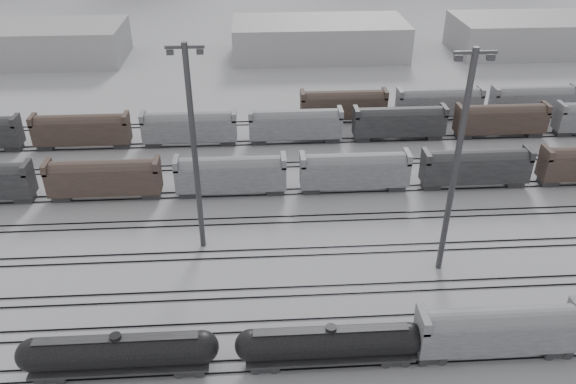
{
  "coord_description": "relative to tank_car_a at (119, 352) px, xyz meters",
  "views": [
    {
      "loc": [
        -5.37,
        -35.18,
        40.0
      ],
      "look_at": [
        -1.62,
        25.27,
        4.0
      ],
      "focal_mm": 35.0,
      "sensor_mm": 36.0,
      "label": 1
    }
  ],
  "objects": [
    {
      "name": "ground",
      "position": [
        18.13,
        -1.0,
        -2.53
      ],
      "size": [
        900.0,
        900.0,
        0.0
      ],
      "primitive_type": "plane",
      "color": "#B4B4B9",
      "rests_on": "ground"
    },
    {
      "name": "tracks",
      "position": [
        18.13,
        16.5,
        -2.45
      ],
      "size": [
        220.0,
        71.5,
        0.16
      ],
      "color": "black",
      "rests_on": "ground"
    },
    {
      "name": "tank_car_a",
      "position": [
        0.0,
        0.0,
        0.0
      ],
      "size": [
        17.7,
        2.95,
        4.38
      ],
      "color": "black",
      "rests_on": "ground"
    },
    {
      "name": "tank_car_b",
      "position": [
        18.83,
        -0.0,
        -0.07
      ],
      "size": [
        17.22,
        2.87,
        4.25
      ],
      "color": "black",
      "rests_on": "ground"
    },
    {
      "name": "hopper_car_a",
      "position": [
        34.17,
        -0.0,
        0.77
      ],
      "size": [
        14.95,
        2.97,
        5.35
      ],
      "color": "black",
      "rests_on": "ground"
    },
    {
      "name": "light_mast_b",
      "position": [
        5.97,
        19.1,
        10.5
      ],
      "size": [
        3.93,
        0.63,
        24.57
      ],
      "color": "#3C3C3F",
      "rests_on": "ground"
    },
    {
      "name": "light_mast_c",
      "position": [
        33.0,
        13.2,
        10.9
      ],
      "size": [
        4.05,
        0.65,
        25.32
      ],
      "color": "#3C3C3F",
      "rests_on": "ground"
    },
    {
      "name": "bg_string_near",
      "position": [
        26.13,
        31.0,
        0.27
      ],
      "size": [
        151.0,
        3.0,
        5.6
      ],
      "color": "gray",
      "rests_on": "ground"
    },
    {
      "name": "bg_string_mid",
      "position": [
        36.13,
        47.0,
        0.27
      ],
      "size": [
        151.0,
        3.0,
        5.6
      ],
      "color": "black",
      "rests_on": "ground"
    },
    {
      "name": "bg_string_far",
      "position": [
        53.63,
        55.0,
        0.27
      ],
      "size": [
        66.0,
        3.0,
        5.6
      ],
      "color": "#4A372F",
      "rests_on": "ground"
    },
    {
      "name": "warehouse_left",
      "position": [
        -41.87,
        94.0,
        1.47
      ],
      "size": [
        50.0,
        18.0,
        8.0
      ],
      "primitive_type": "cube",
      "color": "#ACACAE",
      "rests_on": "ground"
    },
    {
      "name": "warehouse_mid",
      "position": [
        28.13,
        94.0,
        1.47
      ],
      "size": [
        40.0,
        18.0,
        8.0
      ],
      "primitive_type": "cube",
      "color": "#ACACAE",
      "rests_on": "ground"
    },
    {
      "name": "warehouse_right",
      "position": [
        78.13,
        94.0,
        1.47
      ],
      "size": [
        35.0,
        18.0,
        8.0
      ],
      "primitive_type": "cube",
      "color": "#ACACAE",
      "rests_on": "ground"
    }
  ]
}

